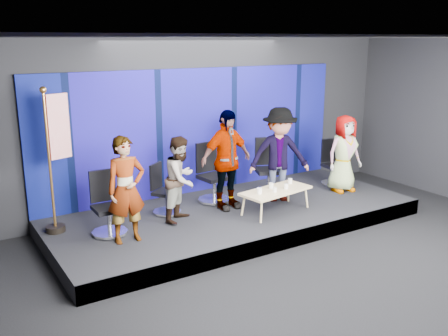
# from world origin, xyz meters

# --- Properties ---
(ground) EXTENTS (10.00, 10.00, 0.00)m
(ground) POSITION_xyz_m (0.00, 0.00, 0.00)
(ground) COLOR black
(ground) RESTS_ON ground
(room_walls) EXTENTS (10.02, 8.02, 3.51)m
(room_walls) POSITION_xyz_m (0.00, 0.00, 2.43)
(room_walls) COLOR black
(room_walls) RESTS_ON ground
(riser) EXTENTS (7.00, 3.00, 0.30)m
(riser) POSITION_xyz_m (0.00, 2.50, 0.15)
(riser) COLOR black
(riser) RESTS_ON ground
(backdrop) EXTENTS (7.00, 0.08, 2.60)m
(backdrop) POSITION_xyz_m (0.00, 3.95, 1.60)
(backdrop) COLOR #061250
(backdrop) RESTS_ON riser
(chair_a) EXTENTS (0.61, 0.61, 1.07)m
(chair_a) POSITION_xyz_m (-2.48, 2.58, 0.65)
(chair_a) COLOR silver
(chair_a) RESTS_ON riser
(panelist_a) EXTENTS (0.63, 0.42, 1.73)m
(panelist_a) POSITION_xyz_m (-2.31, 2.11, 1.17)
(panelist_a) COLOR black
(panelist_a) RESTS_ON riser
(chair_b) EXTENTS (0.75, 0.75, 0.95)m
(chair_b) POSITION_xyz_m (-1.25, 3.00, 0.61)
(chair_b) COLOR silver
(chair_b) RESTS_ON riser
(panelist_b) EXTENTS (0.95, 0.91, 1.54)m
(panelist_b) POSITION_xyz_m (-1.13, 2.52, 1.07)
(panelist_b) COLOR black
(panelist_b) RESTS_ON riser
(chair_c) EXTENTS (0.73, 0.73, 1.18)m
(chair_c) POSITION_xyz_m (-0.11, 3.16, 0.69)
(chair_c) COLOR silver
(chair_c) RESTS_ON riser
(panelist_c) EXTENTS (1.16, 0.58, 1.91)m
(panelist_c) POSITION_xyz_m (-0.11, 2.65, 1.26)
(panelist_c) COLOR black
(panelist_c) RESTS_ON riser
(chair_d) EXTENTS (0.86, 0.86, 1.17)m
(chair_d) POSITION_xyz_m (1.17, 3.01, 0.68)
(chair_d) COLOR silver
(chair_d) RESTS_ON riser
(panelist_d) EXTENTS (1.39, 1.11, 1.89)m
(panelist_d) POSITION_xyz_m (1.06, 2.51, 1.24)
(panelist_d) COLOR black
(panelist_d) RESTS_ON riser
(chair_e) EXTENTS (0.63, 0.63, 1.01)m
(chair_e) POSITION_xyz_m (2.79, 2.76, 0.63)
(chair_e) COLOR silver
(chair_e) RESTS_ON riser
(panelist_e) EXTENTS (0.85, 0.61, 1.64)m
(panelist_e) POSITION_xyz_m (2.62, 2.29, 1.12)
(panelist_e) COLOR black
(panelist_e) RESTS_ON riser
(coffee_table) EXTENTS (1.49, 0.82, 0.44)m
(coffee_table) POSITION_xyz_m (0.58, 1.97, 0.70)
(coffee_table) COLOR tan
(coffee_table) RESTS_ON riser
(mug_a) EXTENTS (0.09, 0.09, 0.11)m
(mug_a) POSITION_xyz_m (0.16, 1.92, 0.79)
(mug_a) COLOR silver
(mug_a) RESTS_ON coffee_table
(mug_b) EXTENTS (0.08, 0.08, 0.09)m
(mug_b) POSITION_xyz_m (0.46, 1.86, 0.78)
(mug_b) COLOR silver
(mug_b) RESTS_ON coffee_table
(mug_c) EXTENTS (0.09, 0.09, 0.11)m
(mug_c) POSITION_xyz_m (0.54, 2.08, 0.79)
(mug_c) COLOR silver
(mug_c) RESTS_ON coffee_table
(mug_d) EXTENTS (0.08, 0.08, 0.09)m
(mug_d) POSITION_xyz_m (0.77, 1.91, 0.78)
(mug_d) COLOR silver
(mug_d) RESTS_ON coffee_table
(mug_e) EXTENTS (0.08, 0.08, 0.10)m
(mug_e) POSITION_xyz_m (1.06, 2.15, 0.78)
(mug_e) COLOR silver
(mug_e) RESTS_ON coffee_table
(flag_stand) EXTENTS (0.56, 0.33, 2.46)m
(flag_stand) POSITION_xyz_m (-3.10, 3.17, 1.60)
(flag_stand) COLOR black
(flag_stand) RESTS_ON riser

